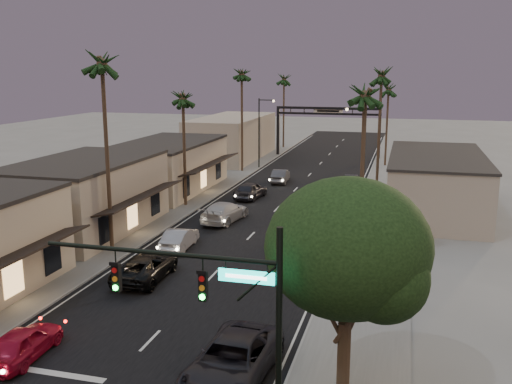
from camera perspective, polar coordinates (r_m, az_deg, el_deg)
The scene contains 30 objects.
ground at distance 55.51m, azimuth 2.79°, elevation -0.99°, with size 200.00×200.00×0.00m, color slate.
road at distance 60.29m, azimuth 3.79°, elevation 0.07°, with size 14.00×120.00×0.02m, color black.
sidewalk_left at distance 69.26m, azimuth -2.80°, elevation 1.72°, with size 5.00×92.00×0.12m, color slate.
sidewalk_right at distance 66.09m, azimuth 13.10°, elevation 0.90°, with size 5.00×92.00×0.12m, color slate.
storefront_mid at distance 46.89m, azimuth -16.70°, elevation -0.51°, with size 8.00×14.00×5.50m, color gray.
storefront_far at distance 60.85m, azimuth -8.84°, elevation 2.45°, with size 8.00×16.00×5.00m, color #C4B195.
storefront_dist at distance 82.13m, azimuth -2.39°, elevation 5.45°, with size 8.00×20.00×6.00m, color gray.
building_right at distance 53.88m, azimuth 17.52°, elevation 0.77°, with size 8.00×18.00×5.00m, color gray.
traffic_signal at distance 19.31m, azimuth -3.32°, elevation -10.92°, with size 8.51×0.22×7.80m.
corner_tree at distance 21.45m, azimuth 9.31°, elevation -6.11°, with size 6.20×6.20×8.80m.
arch at distance 83.92m, azimuth 7.20°, elevation 7.24°, with size 15.20×0.40×7.27m.
streetlight_right at distance 58.48m, azimuth 10.55°, elevation 4.80°, with size 2.13×0.30×9.00m.
streetlight_left at distance 73.53m, azimuth 0.52°, elevation 6.49°, with size 2.13×0.30×9.00m.
palm_lb at distance 40.15m, azimuth -15.19°, elevation 12.83°, with size 3.20×3.20×15.20m.
palm_lc at distance 52.80m, azimuth -7.34°, elevation 9.73°, with size 3.20×3.20×12.20m.
palm_ld at distance 70.71m, azimuth -1.44°, elevation 12.01°, with size 3.20×3.20×14.20m.
palm_ra at distance 36.97m, azimuth 10.89°, elevation 10.11°, with size 3.20×3.20×13.20m.
palm_rb at distance 56.91m, azimuth 12.47°, elevation 11.68°, with size 3.20×3.20×14.20m.
palm_rc at distance 76.93m, azimuth 13.13°, elevation 10.27°, with size 3.20×3.20×12.20m.
palm_far at distance 92.95m, azimuth 2.82°, elevation 11.45°, with size 3.20×3.20×13.20m.
oncoming_red at distance 28.16m, azimuth -22.28°, elevation -13.79°, with size 1.77×4.39×1.50m, color maroon.
oncoming_pickup at distance 35.85m, azimuth -10.95°, elevation -7.38°, with size 2.57×5.58×1.55m, color black.
oncoming_silver at distance 41.42m, azimuth -7.64°, elevation -4.62°, with size 1.57×4.51×1.49m, color gray.
oncoming_white at distance 48.24m, azimuth -3.17°, elevation -1.99°, with size 2.37×5.82×1.69m, color #AEAEAE.
oncoming_dgrey at distance 56.69m, azimuth -0.55°, elevation 0.18°, with size 2.00×4.97×1.69m, color black.
oncoming_grey_far at distance 64.80m, azimuth 2.46°, elevation 1.62°, with size 1.61×4.62×1.52m, color #414246.
curbside_near at distance 24.52m, azimuth -2.38°, elevation -16.49°, with size 2.95×6.40×1.78m, color black.
curbside_black at distance 38.14m, azimuth 6.51°, elevation -6.17°, with size 1.91×4.70×1.36m, color black.
curbside_grey at distance 45.88m, azimuth 6.65°, elevation -2.80°, with size 1.98×4.93×1.68m, color #444448.
curbside_far at distance 62.67m, azimuth 9.51°, elevation 1.01°, with size 1.41×4.05×1.34m, color black.
Camera 1 is at (11.33, -12.85, 12.66)m, focal length 40.00 mm.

